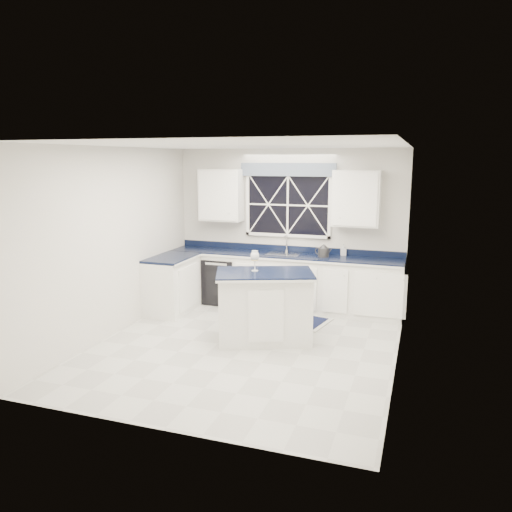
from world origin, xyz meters
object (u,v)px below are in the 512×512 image
(dishwasher, at_px, (224,280))
(wine_glass, at_px, (255,257))
(kettle, at_px, (323,251))
(soap_bottle, at_px, (343,250))
(island, at_px, (265,306))
(faucet, at_px, (286,243))

(dishwasher, bearing_deg, wine_glass, -54.49)
(kettle, bearing_deg, wine_glass, -95.52)
(kettle, bearing_deg, dishwasher, -163.24)
(soap_bottle, bearing_deg, kettle, -140.80)
(island, bearing_deg, faucet, 74.88)
(dishwasher, bearing_deg, kettle, -0.57)
(dishwasher, relative_size, island, 0.54)
(kettle, distance_m, soap_bottle, 0.38)
(dishwasher, height_order, faucet, faucet)
(island, bearing_deg, wine_glass, 152.71)
(wine_glass, height_order, soap_bottle, wine_glass)
(soap_bottle, bearing_deg, dishwasher, -173.96)
(wine_glass, distance_m, soap_bottle, 2.04)
(faucet, distance_m, wine_glass, 1.78)
(faucet, bearing_deg, kettle, -17.11)
(island, bearing_deg, kettle, 51.32)
(kettle, height_order, soap_bottle, kettle)
(faucet, bearing_deg, island, -84.31)
(island, bearing_deg, dishwasher, 107.82)
(wine_glass, bearing_deg, dishwasher, 125.51)
(faucet, relative_size, wine_glass, 1.05)
(faucet, relative_size, soap_bottle, 1.61)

